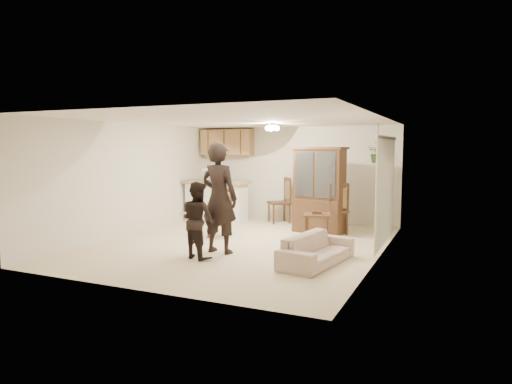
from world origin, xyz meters
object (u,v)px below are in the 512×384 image
at_px(sofa, 317,243).
at_px(chair_hutch_right, 334,219).
at_px(chair_hutch_left, 279,210).
at_px(child, 198,221).
at_px(china_hutch, 319,191).
at_px(adult, 219,205).
at_px(chair_bar, 220,224).
at_px(side_table, 317,228).

distance_m(sofa, chair_hutch_right, 2.80).
height_order(chair_hutch_left, chair_hutch_right, chair_hutch_left).
xyz_separation_m(child, china_hutch, (1.28, 3.21, 0.30)).
height_order(sofa, adult, adult).
bearing_deg(adult, chair_hutch_right, -113.45).
bearing_deg(adult, china_hutch, -107.72).
distance_m(sofa, chair_bar, 2.96).
height_order(child, china_hutch, china_hutch).
height_order(sofa, chair_hutch_left, chair_hutch_left).
distance_m(child, side_table, 2.69).
bearing_deg(child, side_table, -104.79).
height_order(adult, child, adult).
distance_m(adult, chair_hutch_right, 3.15).
height_order(adult, chair_bar, adult).
height_order(sofa, chair_hutch_right, chair_hutch_right).
xyz_separation_m(sofa, china_hutch, (-0.77, 2.73, 0.61)).
bearing_deg(side_table, child, -125.29).
bearing_deg(chair_hutch_right, side_table, 44.51).
bearing_deg(side_table, chair_bar, -171.32).
distance_m(china_hutch, side_table, 1.26).
distance_m(china_hutch, chair_bar, 2.39).
bearing_deg(chair_bar, adult, -68.77).
distance_m(china_hutch, chair_hutch_right, 0.74).
distance_m(side_table, chair_bar, 2.14).
height_order(sofa, side_table, sofa).
distance_m(china_hutch, chair_hutch_left, 1.78).
bearing_deg(chair_hutch_left, chair_bar, -51.04).
xyz_separation_m(china_hutch, chair_hutch_right, (0.35, 0.04, -0.65)).
bearing_deg(china_hutch, side_table, -64.80).
height_order(adult, side_table, adult).
height_order(adult, chair_hutch_left, adult).
distance_m(adult, side_table, 2.24).
distance_m(adult, chair_bar, 1.62).
bearing_deg(chair_bar, chair_hutch_right, 25.19).
relative_size(side_table, chair_bar, 0.63).
relative_size(adult, chair_hutch_left, 1.53).
xyz_separation_m(child, chair_hutch_left, (-0.07, 4.17, -0.34)).
xyz_separation_m(chair_hutch_left, chair_hutch_right, (1.70, -0.92, -0.00)).
relative_size(chair_bar, chair_hutch_right, 0.90).
xyz_separation_m(sofa, chair_hutch_left, (-2.12, 3.70, -0.03)).
height_order(adult, china_hutch, china_hutch).
height_order(chair_bar, chair_hutch_right, chair_hutch_right).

